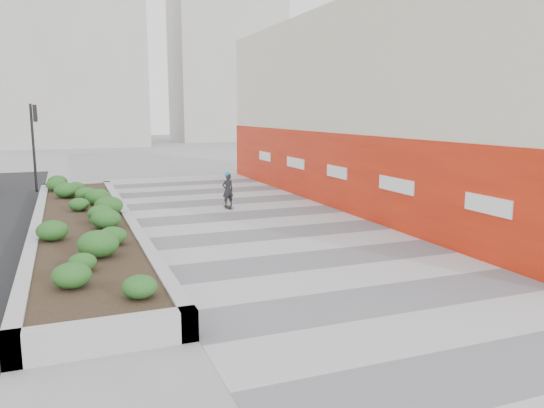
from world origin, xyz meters
The scene contains 9 objects.
ground centered at (0.00, 0.00, 0.00)m, with size 160.00×160.00×0.00m, color gray.
walkway centered at (0.00, 3.00, 0.01)m, with size 8.00×36.00×0.01m, color #A8A8AD.
building centered at (6.98, 8.98, 3.98)m, with size 6.04×24.08×8.00m.
planter centered at (-5.50, 7.00, 0.42)m, with size 3.00×18.00×0.90m.
traffic_signal_near centered at (-7.23, 17.50, 2.76)m, with size 0.33×0.28×4.20m.
distant_bldg_north_l centered at (-5.00, 55.00, 10.00)m, with size 16.00×12.00×20.00m, color #ADAAA3.
distant_bldg_north_r centered at (15.00, 60.00, 12.00)m, with size 14.00×10.00×24.00m, color #ADAAA3.
manhole_cover centered at (0.50, 3.00, 0.00)m, with size 0.44×0.44×0.01m, color #595654.
skateboarder centered at (0.04, 9.82, 0.75)m, with size 0.54×0.72×1.48m.
Camera 1 is at (-5.91, -10.26, 3.82)m, focal length 35.00 mm.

